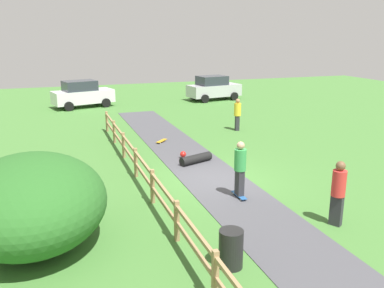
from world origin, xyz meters
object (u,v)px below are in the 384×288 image
Objects in this scene: bush_large at (32,202)px; parked_car_white at (82,94)px; skater_riding at (240,167)px; bystander_yellow at (237,113)px; trash_bin at (231,249)px; skater_fallen at (195,158)px; parked_car_silver at (213,88)px; bystander_red at (338,190)px; skateboard_loose at (162,141)px.

bush_large is 20.16m from parked_car_white.
bystander_yellow is at bearing 65.17° from skater_riding.
trash_bin is at bearing -86.44° from parked_car_white.
parked_car_silver is at bearing 65.30° from skater_fallen.
skater_fallen is 0.34× the size of parked_car_white.
bystander_yellow is at bearing 43.64° from bush_large.
bush_large is 0.97× the size of parked_car_white.
parked_car_white is at bearing 81.95° from bush_large.
bush_large is at bearing 168.31° from bystander_red.
skateboard_loose is 4.83m from bystander_yellow.
skateboard_loose is 11.77m from parked_car_white.
skateboard_loose is at bearing 56.79° from bush_large.
skateboard_loose is at bearing -165.72° from bystander_yellow.
bystander_red is at bearing 15.00° from trash_bin.
skater_riding is 19.23m from parked_car_white.
skater_fallen is 3.64m from skateboard_loose.
parked_car_white reaches higher than bystander_yellow.
bystander_yellow is at bearing 64.14° from trash_bin.
skater_riding is at bearing -79.97° from parked_car_white.
bush_large is at bearing -123.21° from skateboard_loose.
bystander_red is 1.06× the size of bystander_yellow.
skater_fallen is at bearing 39.31° from bush_large.
parked_car_white reaches higher than trash_bin.
parked_car_white is at bearing 102.08° from skater_fallen.
parked_car_white and parked_car_silver have the same top height.
bystander_red is at bearing -74.53° from skater_fallen.
bystander_red reaches higher than trash_bin.
bystander_yellow is at bearing 14.28° from skateboard_loose.
bush_large is 0.99× the size of parked_car_silver.
skater_riding reaches higher than skater_fallen.
skater_fallen is 0.86× the size of bystander_yellow.
parked_car_white is (-1.40, 22.55, 0.51)m from trash_bin.
bystander_yellow is (4.16, 4.78, 0.77)m from skater_fallen.
skater_fallen is at bearing -83.11° from skateboard_loose.
parked_car_silver is at bearing 0.03° from parked_car_white.
skater_riding reaches higher than bystander_yellow.
skater_fallen is at bearing -114.70° from parked_car_silver.
trash_bin reaches higher than skater_fallen.
bystander_yellow is at bearing -54.21° from parked_car_white.
trash_bin is at bearing -111.14° from parked_car_silver.
parked_car_white is (-7.38, 10.23, -0.01)m from bystander_yellow.
skater_riding is 0.42× the size of parked_car_silver.
skater_fallen is 0.34× the size of parked_car_silver.
parked_car_white is (-5.03, 21.58, -0.07)m from bystander_red.
skater_riding is at bearing -109.68° from parked_car_silver.
parked_car_silver is at bearing 57.22° from skateboard_loose.
parked_car_white is at bearing 103.70° from skateboard_loose.
bush_large is at bearing -98.05° from parked_car_white.
trash_bin is at bearing -97.03° from skateboard_loose.
parked_car_silver reaches higher than bystander_yellow.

